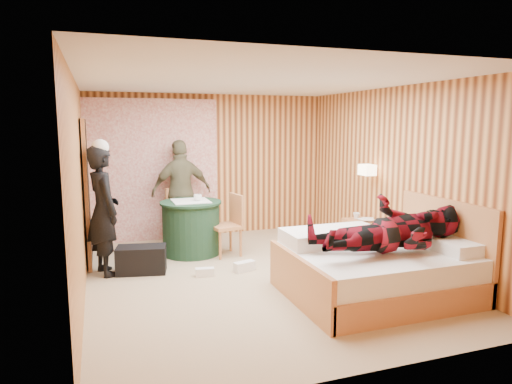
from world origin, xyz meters
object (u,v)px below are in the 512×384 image
object	(u,v)px
bed	(377,268)
chair_far	(181,211)
round_table	(191,227)
chair_near	(230,220)
man_at_table	(182,191)
woman_standing	(103,211)
nightstand	(360,236)
duffel_bag	(141,260)
wall_lamp	(367,170)
man_on_bed	(393,217)

from	to	relation	value
bed	chair_far	xyz separation A→B (m)	(-1.74, 3.13, 0.23)
bed	chair_far	distance (m)	3.58
round_table	chair_near	xyz separation A→B (m)	(0.55, -0.25, 0.12)
round_table	man_at_table	world-z (taller)	man_at_table
chair_far	woman_standing	distance (m)	1.82
nightstand	duffel_bag	bearing A→B (deg)	177.51
round_table	wall_lamp	bearing A→B (deg)	-19.76
chair_far	man_on_bed	distance (m)	3.81
duffel_bag	woman_standing	xyz separation A→B (m)	(-0.45, 0.12, 0.67)
chair_near	duffel_bag	size ratio (longest dim) A/B	1.45
chair_far	bed	bearing A→B (deg)	-84.45
chair_far	chair_near	distance (m)	1.14
bed	woman_standing	xyz separation A→B (m)	(-2.97, 1.83, 0.54)
wall_lamp	chair_near	bearing A→B (deg)	161.66
round_table	man_on_bed	bearing A→B (deg)	-56.60
round_table	chair_near	size ratio (longest dim) A/B	1.01
wall_lamp	nightstand	world-z (taller)	wall_lamp
duffel_bag	man_at_table	bearing A→B (deg)	72.45
chair_far	chair_near	world-z (taller)	chair_far
nightstand	woman_standing	size ratio (longest dim) A/B	0.31
duffel_bag	man_at_table	world-z (taller)	man_at_table
nightstand	man_on_bed	distance (m)	2.06
round_table	duffel_bag	world-z (taller)	round_table
bed	chair_far	world-z (taller)	bed
chair_far	man_at_table	world-z (taller)	man_at_table
woman_standing	man_at_table	xyz separation A→B (m)	(1.27, 1.35, 0.01)
nightstand	chair_far	distance (m)	2.96
chair_far	woman_standing	world-z (taller)	woman_standing
woman_standing	man_on_bed	xyz separation A→B (m)	(3.00, -2.06, 0.12)
wall_lamp	bed	bearing A→B (deg)	-118.05
wall_lamp	nightstand	bearing A→B (deg)	124.08
nightstand	round_table	distance (m)	2.60
wall_lamp	nightstand	size ratio (longest dim) A/B	0.48
chair_far	woman_standing	bearing A→B (deg)	-157.12
chair_near	woman_standing	size ratio (longest dim) A/B	0.54
chair_far	man_at_table	bearing A→B (deg)	35.75
chair_far	woman_standing	size ratio (longest dim) A/B	0.54
bed	nightstand	world-z (taller)	bed
bed	woman_standing	bearing A→B (deg)	148.44
wall_lamp	bed	distance (m)	1.96
wall_lamp	duffel_bag	world-z (taller)	wall_lamp
round_table	man_at_table	xyz separation A→B (m)	(0.00, 0.78, 0.45)
wall_lamp	duffel_bag	bearing A→B (deg)	176.45
man_on_bed	round_table	bearing A→B (deg)	123.40
round_table	duffel_bag	distance (m)	1.10
round_table	duffel_bag	size ratio (longest dim) A/B	1.45
chair_near	man_at_table	world-z (taller)	man_at_table
bed	chair_near	size ratio (longest dim) A/B	2.16
duffel_bag	nightstand	bearing A→B (deg)	8.91
bed	man_at_table	bearing A→B (deg)	118.22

